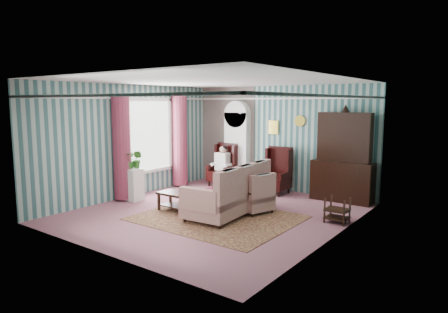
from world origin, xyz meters
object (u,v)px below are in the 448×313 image
Objects in this scene: bookcase at (237,147)px; round_side_table at (251,178)px; dresser_hutch at (343,154)px; wingback_left at (222,165)px; floral_armchair at (254,192)px; plant_stand at (132,184)px; coffee_table at (178,202)px; nest_table at (337,210)px; seated_woman at (222,166)px; wingback_right at (275,171)px; sofa at (228,189)px.

bookcase reaches higher than round_side_table.
dresser_hutch reaches higher than wingback_left.
plant_stand is at bearing 123.78° from floral_armchair.
bookcase is 2.34× the size of coffee_table.
wingback_left is 1.56× the size of plant_stand.
nest_table is at bearing -60.11° from floral_armchair.
seated_woman is 1.97× the size of round_side_table.
wingback_right is 1.06× the size of seated_woman.
dresser_hutch is 2.11m from nest_table.
wingback_right is 1.75m from seated_woman.
floral_armchair is at bearing -46.82° from sofa.
seated_woman is 3.01m from coffee_table.
wingback_left reaches higher than floral_armchair.
nest_table is (0.57, -1.82, -0.91)m from dresser_hutch.
dresser_hutch is at bearing 35.08° from plant_stand.
seated_woman is at bearing -170.54° from round_side_table.
dresser_hutch is at bearing -10.34° from floral_armchair.
bookcase reaches higher than coffee_table.
nest_table is at bearing -26.92° from bookcase.
dresser_hutch is 2.75m from round_side_table.
nest_table is 0.24× the size of sofa.
wingback_right is 2.31× the size of nest_table.
plant_stand reaches higher than coffee_table.
wingback_left reaches higher than sofa.
bookcase is 0.70m from seated_woman.
plant_stand is 3.21m from floral_armchair.
coffee_table is at bearing -72.98° from seated_woman.
sofa is 2.37× the size of coffee_table.
sofa is at bearing 8.48° from plant_stand.
bookcase is 1.07m from round_side_table.
wingback_left reaches higher than plant_stand.
bookcase is 4.15× the size of nest_table.
round_side_table is 0.63× the size of coffee_table.
coffee_table is (0.88, -2.86, -0.41)m from wingback_left.
coffee_table is (-1.02, -0.51, -0.35)m from sofa.
bookcase is at bearing 159.73° from round_side_table.
wingback_left is 1.33× the size of floral_armchair.
dresser_hutch reaches higher than round_side_table.
plant_stand is 2.73m from sofa.
sofa is 2.40× the size of floral_armchair.
sofa is (1.64, -2.74, -0.56)m from bookcase.
bookcase is at bearing 57.34° from wingback_left.
wingback_left is 0.97m from round_side_table.
floral_armchair is at bearing 33.79° from coffee_table.
sofa reaches higher than plant_stand.
bookcase is 4.37m from nest_table.
wingback_left is at bearing -122.66° from bookcase.
nest_table is at bearing 13.84° from plant_stand.
round_side_table reaches higher than nest_table.
bookcase is at bearing 57.34° from seated_woman.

